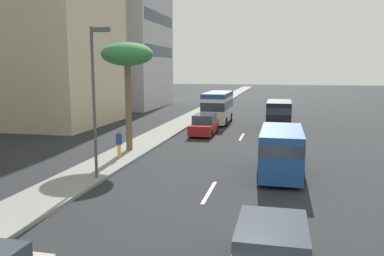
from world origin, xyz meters
name	(u,v)px	position (x,y,z in m)	size (l,w,h in m)	color
ground_plane	(245,132)	(31.50, 0.00, 0.00)	(198.00, 198.00, 0.00)	#26282B
sidewalk_right	(171,128)	(31.50, 6.55, 0.07)	(162.00, 2.58, 0.15)	gray
lane_stripe_mid	(209,192)	(14.27, 0.00, 0.01)	(3.20, 0.16, 0.01)	silver
lane_stripe_far	(242,137)	(28.69, 0.00, 0.01)	(3.20, 0.16, 0.01)	silver
minibus_lead	(218,106)	(36.14, 3.12, 1.68)	(6.41, 2.38, 3.06)	silver
van_second	(279,114)	(33.00, -2.79, 1.45)	(4.82, 2.19, 2.54)	black
van_fourth	(281,149)	(17.73, -3.04, 1.36)	(5.20, 2.16, 2.38)	#1E478C
car_fifth	(278,111)	(41.72, -2.67, 0.80)	(4.34, 1.93, 1.69)	#A51E1E
car_sixth	(204,125)	(29.15, 3.12, 0.78)	(4.25, 1.86, 1.65)	#A51E1E
car_seventh	(272,252)	(7.50, -2.84, 0.74)	(4.46, 1.96, 1.57)	white
pedestrian_by_tree	(119,143)	(19.17, 6.31, 1.04)	(0.37, 0.39, 1.62)	gold
palm_tree	(127,57)	(21.39, 6.54, 6.09)	(3.25, 3.25, 6.85)	brown
street_lamp	(95,87)	(14.90, 5.56, 4.52)	(0.24, 0.97, 7.14)	#4C4C51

